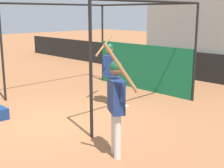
% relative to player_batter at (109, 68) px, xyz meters
% --- Properties ---
extents(ground_plane, '(60.00, 60.00, 0.00)m').
position_rel_player_batter_xyz_m(ground_plane, '(0.17, -2.06, -1.06)').
color(ground_plane, '#935B38').
extents(outfield_wall, '(24.00, 0.12, 1.10)m').
position_rel_player_batter_xyz_m(outfield_wall, '(0.17, 4.68, -0.51)').
color(outfield_wall, black).
rests_on(outfield_wall, ground).
extents(batting_cage, '(4.05, 4.08, 2.89)m').
position_rel_player_batter_xyz_m(batting_cage, '(-0.44, 1.36, 0.19)').
color(batting_cage, black).
rests_on(batting_cage, ground).
extents(home_plate, '(0.44, 0.44, 0.02)m').
position_rel_player_batter_xyz_m(home_plate, '(0.36, -0.00, -1.05)').
color(home_plate, white).
rests_on(home_plate, ground).
extents(player_batter, '(0.69, 0.83, 1.93)m').
position_rel_player_batter_xyz_m(player_batter, '(0.00, 0.00, 0.00)').
color(player_batter, silver).
rests_on(player_batter, ground).
extents(player_waiting, '(0.86, 0.63, 2.13)m').
position_rel_player_batter_xyz_m(player_waiting, '(2.55, -2.29, 0.03)').
color(player_waiting, silver).
rests_on(player_waiting, ground).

